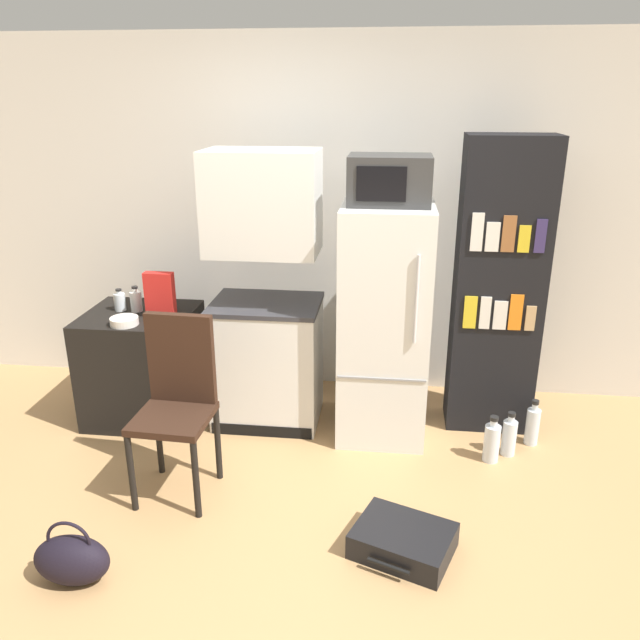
# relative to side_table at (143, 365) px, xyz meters

# --- Properties ---
(ground_plane) EXTENTS (24.00, 24.00, 0.00)m
(ground_plane) POSITION_rel_side_table_xyz_m (1.25, -1.27, -0.38)
(ground_plane) COLOR tan
(wall_back) EXTENTS (6.40, 0.10, 2.55)m
(wall_back) POSITION_rel_side_table_xyz_m (1.45, 0.73, 0.89)
(wall_back) COLOR silver
(wall_back) RESTS_ON ground_plane
(side_table) EXTENTS (0.72, 0.66, 0.76)m
(side_table) POSITION_rel_side_table_xyz_m (0.00, 0.00, 0.00)
(side_table) COLOR black
(side_table) RESTS_ON ground_plane
(kitchen_hutch) EXTENTS (0.72, 0.55, 1.83)m
(kitchen_hutch) POSITION_rel_side_table_xyz_m (0.86, 0.06, 0.47)
(kitchen_hutch) COLOR silver
(kitchen_hutch) RESTS_ON ground_plane
(refrigerator) EXTENTS (0.56, 0.67, 1.52)m
(refrigerator) POSITION_rel_side_table_xyz_m (1.65, 0.00, 0.38)
(refrigerator) COLOR silver
(refrigerator) RESTS_ON ground_plane
(microwave) EXTENTS (0.49, 0.36, 0.29)m
(microwave) POSITION_rel_side_table_xyz_m (1.65, 0.00, 1.28)
(microwave) COLOR #333333
(microwave) RESTS_ON refrigerator
(bookshelf) EXTENTS (0.55, 0.33, 1.92)m
(bookshelf) POSITION_rel_side_table_xyz_m (2.37, 0.17, 0.58)
(bookshelf) COLOR black
(bookshelf) RESTS_ON ground_plane
(bottle_milk_white) EXTENTS (0.08, 0.08, 0.17)m
(bottle_milk_white) POSITION_rel_side_table_xyz_m (-0.02, 0.04, 0.45)
(bottle_milk_white) COLOR white
(bottle_milk_white) RESTS_ON side_table
(bottle_clear_short) EXTENTS (0.08, 0.08, 0.15)m
(bottle_clear_short) POSITION_rel_side_table_xyz_m (-0.14, 0.04, 0.44)
(bottle_clear_short) COLOR silver
(bottle_clear_short) RESTS_ON side_table
(bottle_blue_soda) EXTENTS (0.06, 0.06, 0.24)m
(bottle_blue_soda) POSITION_rel_side_table_xyz_m (0.18, 0.11, 0.48)
(bottle_blue_soda) COLOR #1E47A3
(bottle_blue_soda) RESTS_ON side_table
(bowl) EXTENTS (0.18, 0.18, 0.05)m
(bowl) POSITION_rel_side_table_xyz_m (0.00, -0.22, 0.40)
(bowl) COLOR silver
(bowl) RESTS_ON side_table
(cereal_box) EXTENTS (0.19, 0.07, 0.30)m
(cereal_box) POSITION_rel_side_table_xyz_m (0.18, -0.04, 0.53)
(cereal_box) COLOR red
(cereal_box) RESTS_ON side_table
(chair) EXTENTS (0.42, 0.42, 1.02)m
(chair) POSITION_rel_side_table_xyz_m (0.53, -0.78, 0.22)
(chair) COLOR black
(chair) RESTS_ON ground_plane
(suitcase_large_flat) EXTENTS (0.56, 0.50, 0.13)m
(suitcase_large_flat) POSITION_rel_side_table_xyz_m (1.79, -1.22, -0.31)
(suitcase_large_flat) COLOR black
(suitcase_large_flat) RESTS_ON ground_plane
(handbag) EXTENTS (0.36, 0.20, 0.33)m
(handbag) POSITION_rel_side_table_xyz_m (0.26, -1.60, -0.26)
(handbag) COLOR black
(handbag) RESTS_ON ground_plane
(water_bottle_front) EXTENTS (0.09, 0.09, 0.31)m
(water_bottle_front) POSITION_rel_side_table_xyz_m (2.62, -0.09, -0.25)
(water_bottle_front) COLOR silver
(water_bottle_front) RESTS_ON ground_plane
(water_bottle_middle) EXTENTS (0.09, 0.09, 0.29)m
(water_bottle_middle) POSITION_rel_side_table_xyz_m (2.45, -0.24, -0.26)
(water_bottle_middle) COLOR silver
(water_bottle_middle) RESTS_ON ground_plane
(water_bottle_back) EXTENTS (0.10, 0.10, 0.31)m
(water_bottle_back) POSITION_rel_side_table_xyz_m (2.34, -0.33, -0.25)
(water_bottle_back) COLOR silver
(water_bottle_back) RESTS_ON ground_plane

